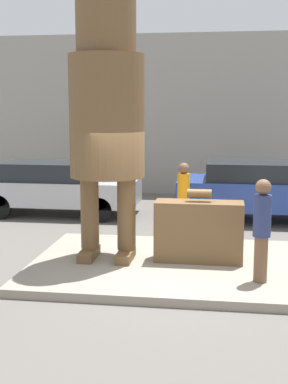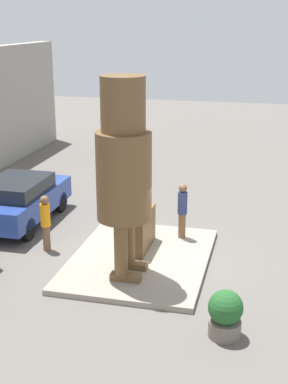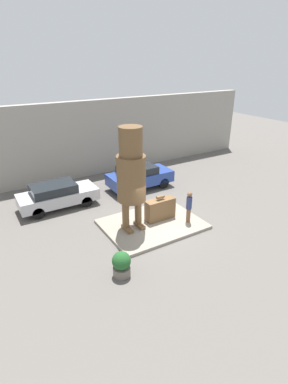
{
  "view_description": "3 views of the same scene",
  "coord_description": "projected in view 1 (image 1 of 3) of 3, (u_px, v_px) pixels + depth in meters",
  "views": [
    {
      "loc": [
        0.97,
        -9.32,
        2.98
      ],
      "look_at": [
        -0.38,
        -0.13,
        1.45
      ],
      "focal_mm": 50.0,
      "sensor_mm": 36.0,
      "label": 1
    },
    {
      "loc": [
        -13.0,
        -3.29,
        6.4
      ],
      "look_at": [
        -0.28,
        -0.17,
        2.12
      ],
      "focal_mm": 50.0,
      "sensor_mm": 36.0,
      "label": 2
    },
    {
      "loc": [
        -7.24,
        -11.12,
        7.82
      ],
      "look_at": [
        -0.41,
        0.12,
        1.92
      ],
      "focal_mm": 28.0,
      "sensor_mm": 36.0,
      "label": 3
    }
  ],
  "objects": [
    {
      "name": "pedestal",
      "position": [
        166.0,
        266.0,
        9.71
      ],
      "size": [
        4.83,
        3.68,
        0.15
      ],
      "color": "gray",
      "rests_on": "ground_plane"
    },
    {
      "name": "tourist",
      "position": [
        262.0,
        226.0,
        8.47
      ],
      "size": [
        0.28,
        0.28,
        1.67
      ],
      "color": "brown",
      "rests_on": "pedestal"
    },
    {
      "name": "statue_figure",
      "position": [
        107.0,
        99.0,
        9.51
      ],
      "size": [
        1.35,
        1.35,
        5.0
      ],
      "color": "brown",
      "rests_on": "pedestal"
    },
    {
      "name": "worker_hivis",
      "position": [
        183.0,
        195.0,
        12.31
      ],
      "size": [
        0.28,
        0.28,
        1.65
      ],
      "color": "brown",
      "rests_on": "ground_plane"
    },
    {
      "name": "building_backdrop",
      "position": [
        193.0,
        115.0,
        17.71
      ],
      "size": [
        28.0,
        0.6,
        5.24
      ],
      "color": "gray",
      "rests_on": "ground_plane"
    },
    {
      "name": "ground_plane",
      "position": [
        166.0,
        270.0,
        9.72
      ],
      "size": [
        60.0,
        60.0,
        0.0
      ],
      "primitive_type": "plane",
      "color": "#605B56"
    },
    {
      "name": "giant_suitcase",
      "position": [
        199.0,
        231.0,
        9.68
      ],
      "size": [
        1.59,
        0.54,
        1.33
      ],
      "color": "brown",
      "rests_on": "pedestal"
    },
    {
      "name": "parked_car_silver",
      "position": [
        56.0,
        186.0,
        14.5
      ],
      "size": [
        4.35,
        1.76,
        1.44
      ],
      "color": "#B7B7BC",
      "rests_on": "ground_plane"
    },
    {
      "name": "parked_car_blue",
      "position": [
        258.0,
        189.0,
        13.7
      ],
      "size": [
        4.16,
        1.86,
        1.53
      ],
      "color": "#284293",
      "rests_on": "ground_plane"
    }
  ]
}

